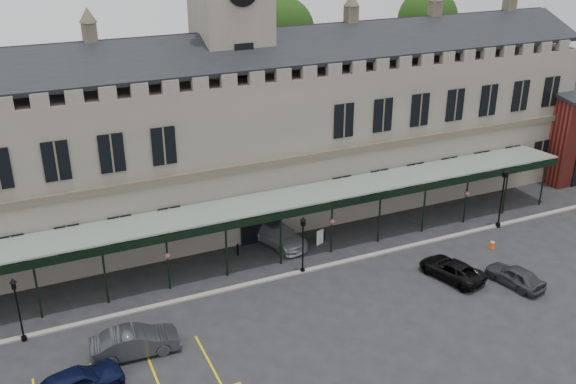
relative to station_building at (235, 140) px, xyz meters
name	(u,v)px	position (x,y,z in m)	size (l,w,h in m)	color
ground	(328,317)	(0.00, -15.91, -6.47)	(140.00, 140.00, 0.00)	black
station_building	(235,140)	(0.00, 0.00, 0.00)	(60.00, 10.36, 17.30)	slate
clock_tower	(232,55)	(0.00, 0.09, 6.64)	(5.60, 5.60, 24.80)	slate
canopy	(279,232)	(0.00, -8.45, -4.06)	(50.00, 4.10, 4.30)	#8C9E93
kerb	(291,274)	(0.00, -10.41, -6.41)	(60.00, 0.40, 0.12)	gray
tree_behind_mid	(282,32)	(8.00, 9.09, 6.35)	(6.00, 6.00, 16.00)	#332314
tree_behind_right	(427,21)	(24.00, 9.09, 6.35)	(6.00, 6.00, 16.00)	#332314
lamp_post_left	(17,304)	(-17.16, -10.66, -4.00)	(0.39, 0.39, 4.16)	black
lamp_post_mid	(303,240)	(0.87, -10.43, -3.94)	(0.40, 0.40, 4.26)	black
lamp_post_right	(503,193)	(17.92, -10.54, -3.51)	(0.47, 0.47, 4.99)	black
traffic_cone	(492,244)	(15.19, -13.03, -6.13)	(0.43, 0.43, 0.69)	#DF4707
sign_board	(320,237)	(3.82, -7.28, -5.89)	(0.66, 0.28, 1.18)	black
bollard_left	(238,250)	(-2.35, -6.29, -6.02)	(0.16, 0.16, 0.89)	black
bollard_right	(324,236)	(4.31, -6.95, -6.06)	(0.15, 0.15, 0.82)	black
car_left_a	(76,384)	(-15.00, -16.83, -5.63)	(1.97, 4.91, 1.67)	black
car_left_b	(135,342)	(-11.50, -14.59, -5.66)	(1.71, 4.90, 1.61)	#313338
car_taxi	(278,235)	(1.00, -5.91, -5.70)	(2.15, 5.28, 1.53)	#A4A7AC
car_van	(452,269)	(9.74, -15.25, -5.83)	(2.13, 4.62, 1.28)	black
car_right_a	(515,276)	(13.00, -17.71, -5.78)	(1.63, 4.05, 1.38)	#313338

